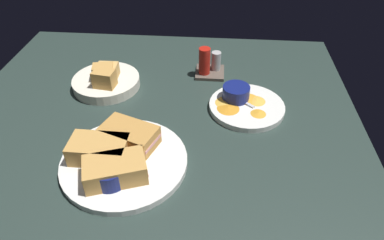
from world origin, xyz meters
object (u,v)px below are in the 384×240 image
Objects in this scene: sandwich_half_far at (99,149)px; plate_chips_companion at (247,107)px; ramekin_light_gravy at (236,92)px; condiment_caddy at (209,65)px; sandwich_half_extra at (115,170)px; plate_sandwich_main at (124,162)px; sandwich_half_near at (129,136)px; spoon_by_gravy_ramekin at (234,97)px; spoon_by_dark_ramekin at (131,164)px; bread_basket_rear at (106,81)px; ramekin_dark_sauce at (109,173)px.

sandwich_half_far reaches higher than plate_chips_companion.
condiment_caddy is at bearing 118.64° from ramekin_light_gravy.
condiment_caddy reaches higher than sandwich_half_extra.
sandwich_half_extra is 1.95× the size of ramekin_light_gravy.
ramekin_light_gravy is at bearing 50.70° from sandwich_half_extra.
sandwich_half_extra is 41.46cm from plate_chips_companion.
condiment_caddy is at bearing 67.15° from plate_sandwich_main.
plate_sandwich_main is 1.95× the size of sandwich_half_near.
sandwich_half_near is 0.71× the size of plate_chips_companion.
sandwich_half_far is at bearing -119.15° from condiment_caddy.
sandwich_half_extra is 1.75× the size of spoon_by_gravy_ramekin.
sandwich_half_extra is 5.00cm from spoon_by_dark_ramekin.
sandwich_half_far is 0.64× the size of plate_chips_companion.
plate_chips_companion is 5.01cm from ramekin_light_gravy.
sandwich_half_extra is 41.28cm from spoon_by_gravy_ramekin.
sandwich_half_extra reaches higher than plate_sandwich_main.
plate_sandwich_main is 3.43× the size of spoon_by_gravy_ramekin.
sandwich_half_far is 1.58× the size of spoon_by_gravy_ramekin.
condiment_caddy is (15.54, 43.08, 1.44)cm from spoon_by_dark_ramekin.
spoon_by_dark_ramekin is at bearing -13.65° from sandwich_half_far.
sandwich_half_near reaches higher than plate_sandwich_main.
bread_basket_rear reaches higher than ramekin_light_gravy.
sandwich_half_extra is 41.17cm from ramekin_light_gravy.
sandwich_half_near is at bearing 87.12° from plate_sandwich_main.
bread_basket_rear is at bearing 112.44° from plate_sandwich_main.
sandwich_half_far is at bearing 166.35° from spoon_by_dark_ramekin.
ramekin_light_gravy is (26.08, 31.86, -0.29)cm from sandwich_half_extra.
spoon_by_gravy_ramekin is (25.73, 32.22, -2.04)cm from sandwich_half_extra.
plate_sandwich_main is at bearing -112.85° from condiment_caddy.
sandwich_half_near is at bearing -140.77° from ramekin_light_gravy.
sandwich_half_near is 1.00× the size of sandwich_half_extra.
spoon_by_gravy_ramekin is (26.80, 33.10, -1.85)cm from ramekin_dark_sauce.
sandwich_half_far is 1.75× the size of ramekin_light_gravy.
sandwich_half_near is at bearing -62.91° from bread_basket_rear.
sandwich_half_far is at bearing -140.22° from ramekin_light_gravy.
bread_basket_rear reaches higher than plate_chips_companion.
ramekin_dark_sauce reaches higher than plate_chips_companion.
sandwich_half_far reaches higher than plate_sandwich_main.
bread_basket_rear is (-38.41, 4.67, 0.38)cm from spoon_by_gravy_ramekin.
bread_basket_rear is at bearing 172.60° from ramekin_light_gravy.
condiment_caddy is (17.78, 47.05, -0.59)cm from sandwich_half_extra.
ramekin_light_gravy is at bearing -7.40° from bread_basket_rear.
bread_basket_rear reaches higher than spoon_by_gravy_ramekin.
ramekin_dark_sauce is at bearing -124.33° from spoon_by_dark_ramekin.
ramekin_dark_sauce is at bearing -129.66° from ramekin_light_gravy.
sandwich_half_near and sandwich_half_extra have the same top height.
plate_chips_companion is (34.45, 23.46, -3.20)cm from sandwich_half_far.
sandwich_half_extra is 1.65× the size of spoon_by_dark_ramekin.
ramekin_light_gravy is (25.80, 26.35, 2.91)cm from plate_sandwich_main.
spoon_by_gravy_ramekin is at bearing 139.54° from plate_chips_companion.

